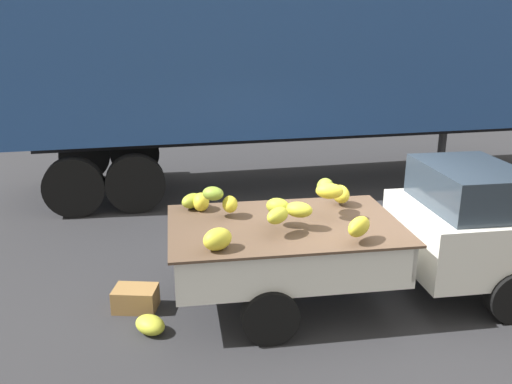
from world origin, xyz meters
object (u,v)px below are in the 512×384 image
at_px(semi_trailer, 304,63).
at_px(fallen_banana_bunch_near_tailgate, 150,325).
at_px(pickup_truck, 434,230).
at_px(produce_crate, 136,298).

bearing_deg(semi_trailer, fallen_banana_bunch_near_tailgate, -122.43).
xyz_separation_m(pickup_truck, produce_crate, (-3.74, 0.29, -0.74)).
relative_size(semi_trailer, fallen_banana_bunch_near_tailgate, 31.04).
height_order(pickup_truck, semi_trailer, semi_trailer).
bearing_deg(semi_trailer, produce_crate, -126.66).
bearing_deg(fallen_banana_bunch_near_tailgate, pickup_truck, 4.56).
bearing_deg(pickup_truck, semi_trailer, 95.20).
xyz_separation_m(semi_trailer, produce_crate, (-3.45, -4.90, -2.40)).
relative_size(pickup_truck, fallen_banana_bunch_near_tailgate, 12.74).
bearing_deg(produce_crate, pickup_truck, -4.43).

